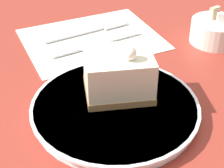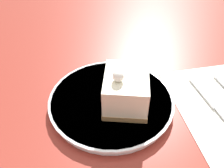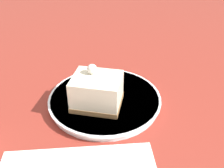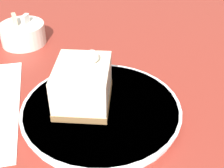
{
  "view_description": "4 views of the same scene",
  "coord_description": "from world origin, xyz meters",
  "views": [
    {
      "loc": [
        0.37,
        -0.09,
        0.34
      ],
      "look_at": [
        -0.02,
        0.03,
        0.05
      ],
      "focal_mm": 60.0,
      "sensor_mm": 36.0,
      "label": 1
    },
    {
      "loc": [
        0.01,
        0.37,
        0.35
      ],
      "look_at": [
        -0.02,
        0.03,
        0.05
      ],
      "focal_mm": 40.0,
      "sensor_mm": 36.0,
      "label": 2
    },
    {
      "loc": [
        -0.44,
        0.01,
        0.33
      ],
      "look_at": [
        -0.03,
        0.02,
        0.05
      ],
      "focal_mm": 40.0,
      "sensor_mm": 36.0,
      "label": 3
    },
    {
      "loc": [
        -0.03,
        -0.32,
        0.31
      ],
      "look_at": [
        -0.0,
        0.03,
        0.06
      ],
      "focal_mm": 50.0,
      "sensor_mm": 36.0,
      "label": 4
    }
  ],
  "objects": [
    {
      "name": "knife",
      "position": [
        -0.21,
        0.05,
        0.01
      ],
      "size": [
        0.05,
        0.18,
        0.0
      ],
      "rotation": [
        0.0,
        0.0,
        0.2
      ],
      "color": "silver",
      "rests_on": "napkin"
    },
    {
      "name": "plate",
      "position": [
        -0.02,
        0.04,
        0.01
      ],
      "size": [
        0.24,
        0.24,
        0.02
      ],
      "color": "white",
      "rests_on": "ground_plane"
    },
    {
      "name": "ground_plane",
      "position": [
        0.0,
        0.0,
        0.0
      ],
      "size": [
        4.0,
        4.0,
        0.0
      ],
      "primitive_type": "plane",
      "color": "maroon"
    },
    {
      "name": "cake_slice",
      "position": [
        -0.04,
        0.05,
        0.05
      ],
      "size": [
        0.09,
        0.11,
        0.08
      ],
      "rotation": [
        0.0,
        0.0,
        -0.17
      ],
      "color": "olive",
      "rests_on": "plate"
    }
  ]
}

